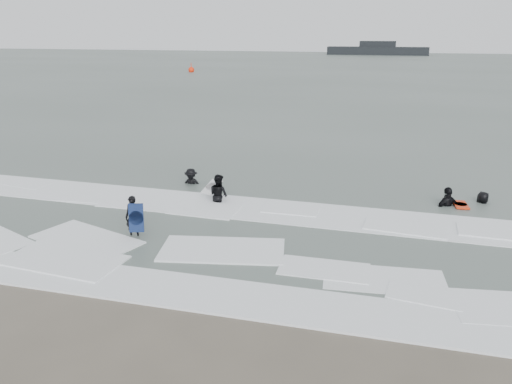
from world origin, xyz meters
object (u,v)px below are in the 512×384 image
(surfer_centre, at_px, (135,238))
(vessel_horizon, at_px, (377,50))
(buoy, at_px, (191,70))
(surfer_right_far, at_px, (482,204))
(surfer_right_near, at_px, (447,206))
(surfer_breaker, at_px, (191,185))
(surfer_wading, at_px, (219,203))

(surfer_centre, relative_size, vessel_horizon, 0.05)
(buoy, bearing_deg, surfer_right_far, -57.74)
(vessel_horizon, bearing_deg, surfer_right_far, -85.55)
(surfer_centre, xyz_separation_m, surfer_right_near, (10.40, 6.20, 0.00))
(surfer_right_near, height_order, surfer_right_far, surfer_right_near)
(surfer_breaker, xyz_separation_m, surfer_right_far, (12.30, 0.80, 0.00))
(surfer_breaker, xyz_separation_m, vessel_horizon, (1.89, 134.67, 1.45))
(surfer_wading, bearing_deg, vessel_horizon, -62.74)
(surfer_wading, bearing_deg, surfer_right_far, -137.96)
(surfer_breaker, relative_size, surfer_right_far, 0.98)
(surfer_wading, distance_m, vessel_horizon, 136.60)
(surfer_breaker, bearing_deg, surfer_right_near, -5.49)
(surfer_breaker, height_order, surfer_right_near, surfer_right_near)
(surfer_breaker, xyz_separation_m, surfer_right_near, (10.91, 0.08, 0.00))
(surfer_wading, height_order, surfer_right_far, surfer_wading)
(vessel_horizon, bearing_deg, buoy, -110.09)
(surfer_centre, bearing_deg, surfer_wading, 66.70)
(surfer_breaker, relative_size, surfer_right_near, 0.83)
(surfer_right_near, xyz_separation_m, vessel_horizon, (-9.02, 134.58, 1.45))
(surfer_right_far, bearing_deg, buoy, -97.42)
(buoy, distance_m, vessel_horizon, 79.13)
(buoy, bearing_deg, surfer_breaker, -67.27)
(surfer_right_far, height_order, vessel_horizon, vessel_horizon)
(surfer_centre, height_order, surfer_right_far, surfer_right_far)
(surfer_wading, xyz_separation_m, surfer_right_near, (8.90, 2.01, 0.00))
(surfer_centre, xyz_separation_m, buoy, (-25.80, 66.47, 0.42))
(surfer_wading, relative_size, surfer_right_far, 1.05)
(surfer_wading, xyz_separation_m, vessel_horizon, (-0.12, 136.59, 1.45))
(surfer_right_near, bearing_deg, surfer_breaker, -39.01)
(surfer_wading, xyz_separation_m, surfer_right_far, (10.29, 2.72, 0.00))
(surfer_centre, height_order, surfer_breaker, surfer_breaker)
(surfer_right_near, xyz_separation_m, buoy, (-36.20, 60.27, 0.42))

